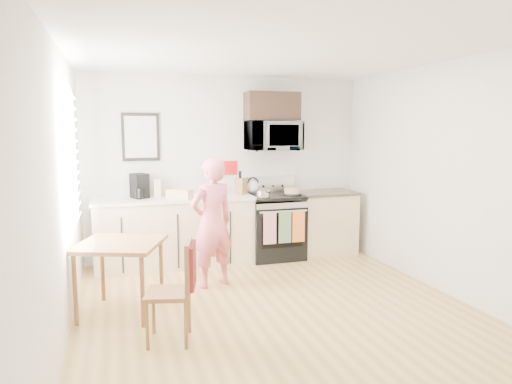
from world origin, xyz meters
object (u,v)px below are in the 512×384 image
object	(u,v)px
microwave	(273,136)
chair	(183,277)
range	(275,228)
dining_table	(120,250)
cake	(292,191)
person	(212,223)

from	to	relation	value
microwave	chair	xyz separation A→B (m)	(-1.65, -2.39, -1.18)
chair	range	bearing A→B (deg)	67.82
chair	microwave	bearing A→B (deg)	69.03
dining_table	microwave	bearing A→B (deg)	36.19
chair	cake	size ratio (longest dim) A/B	3.30
cake	chair	bearing A→B (deg)	-130.25
person	chair	distance (m)	1.45
microwave	cake	world-z (taller)	microwave
range	chair	bearing A→B (deg)	-125.77
person	cake	size ratio (longest dim) A/B	5.60
range	person	xyz separation A→B (m)	(-1.11, -0.95, 0.33)
dining_table	chair	size ratio (longest dim) A/B	0.97
dining_table	cake	bearing A→B (deg)	30.63
person	chair	xyz separation A→B (m)	(-0.53, -1.34, -0.18)
person	dining_table	size ratio (longest dim) A/B	1.75
microwave	cake	bearing A→B (deg)	-32.64
person	chair	size ratio (longest dim) A/B	1.70
microwave	person	world-z (taller)	microwave
dining_table	cake	xyz separation A→B (m)	(2.40, 1.42, 0.32)
person	dining_table	xyz separation A→B (m)	(-1.05, -0.53, -0.12)
range	chair	distance (m)	2.82
chair	cake	xyz separation A→B (m)	(1.89, 2.23, 0.39)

